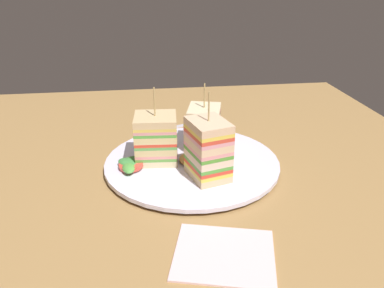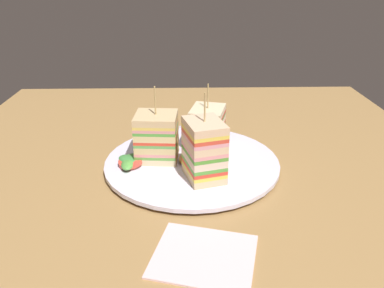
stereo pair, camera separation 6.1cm
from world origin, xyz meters
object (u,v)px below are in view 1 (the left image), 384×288
at_px(chip_pile, 204,156).
at_px(sandwich_wedge_1, 208,149).
at_px(plate, 192,163).
at_px(sandwich_wedge_2, 204,128).
at_px(napkin, 224,253).
at_px(spoon, 194,122).
at_px(sandwich_wedge_0, 156,138).

bearing_deg(chip_pile, sandwich_wedge_1, 87.81).
relative_size(sandwich_wedge_1, chip_pile, 1.90).
relative_size(plate, sandwich_wedge_2, 2.48).
bearing_deg(napkin, sandwich_wedge_1, -92.88).
height_order(sandwich_wedge_2, napkin, sandwich_wedge_2).
relative_size(sandwich_wedge_2, spoon, 0.90).
height_order(sandwich_wedge_1, chip_pile, sandwich_wedge_1).
xyz_separation_m(spoon, napkin, (0.02, 0.42, -0.00)).
height_order(sandwich_wedge_2, spoon, sandwich_wedge_2).
xyz_separation_m(plate, napkin, (-0.01, 0.22, -0.00)).
relative_size(plate, sandwich_wedge_1, 2.15).
bearing_deg(chip_pile, spoon, -93.43).
distance_m(sandwich_wedge_0, napkin, 0.25).
distance_m(sandwich_wedge_1, chip_pile, 0.06).
relative_size(sandwich_wedge_0, napkin, 1.08).
xyz_separation_m(sandwich_wedge_1, sandwich_wedge_2, (-0.01, -0.11, -0.01)).
bearing_deg(spoon, chip_pile, -114.68).
xyz_separation_m(plate, sandwich_wedge_2, (-0.03, -0.05, 0.04)).
distance_m(sandwich_wedge_0, sandwich_wedge_1, 0.10).
bearing_deg(sandwich_wedge_1, plate, 0.86).
xyz_separation_m(sandwich_wedge_0, napkin, (-0.07, 0.23, -0.05)).
height_order(sandwich_wedge_0, spoon, sandwich_wedge_0).
bearing_deg(chip_pile, plate, -23.53).
height_order(plate, chip_pile, chip_pile).
distance_m(sandwich_wedge_1, napkin, 0.18).
height_order(sandwich_wedge_0, chip_pile, sandwich_wedge_0).
distance_m(plate, chip_pile, 0.03).
bearing_deg(sandwich_wedge_2, napkin, 10.33).
bearing_deg(sandwich_wedge_0, sandwich_wedge_1, -37.64).
distance_m(chip_pile, napkin, 0.22).
height_order(plate, sandwich_wedge_2, sandwich_wedge_2).
bearing_deg(plate, spoon, -98.89).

